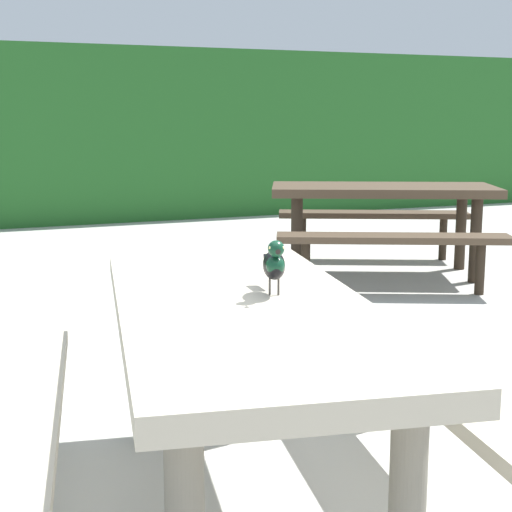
% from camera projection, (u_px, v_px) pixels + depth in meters
% --- Properties ---
extents(hedge_wall, '(28.00, 1.41, 2.13)m').
position_uv_depth(hedge_wall, '(34.00, 135.00, 9.63)').
color(hedge_wall, '#235B23').
rests_on(hedge_wall, ground).
extents(picnic_table_foreground, '(1.96, 1.98, 0.74)m').
position_uv_depth(picnic_table_foreground, '(242.00, 356.00, 2.44)').
color(picnic_table_foreground, '#B2A893').
rests_on(picnic_table_foreground, ground).
extents(bird_grackle, '(0.12, 0.28, 0.18)m').
position_uv_depth(bird_grackle, '(274.00, 264.00, 2.44)').
color(bird_grackle, black).
rests_on(bird_grackle, picnic_table_foreground).
extents(picnic_table_mid_left, '(2.25, 2.24, 0.74)m').
position_uv_depth(picnic_table_mid_left, '(383.00, 208.00, 6.34)').
color(picnic_table_mid_left, '#473828').
rests_on(picnic_table_mid_left, ground).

